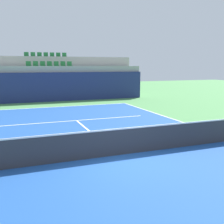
# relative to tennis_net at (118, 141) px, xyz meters

# --- Properties ---
(ground_plane) EXTENTS (80.00, 80.00, 0.00)m
(ground_plane) POSITION_rel_tennis_net_xyz_m (0.00, 0.00, -0.51)
(ground_plane) COLOR #4C8C4C
(court_surface) EXTENTS (11.00, 24.00, 0.01)m
(court_surface) POSITION_rel_tennis_net_xyz_m (0.00, 0.00, -0.50)
(court_surface) COLOR #1E4C99
(court_surface) RESTS_ON ground_plane
(baseline_far) EXTENTS (11.00, 0.10, 0.00)m
(baseline_far) POSITION_rel_tennis_net_xyz_m (0.00, 11.95, -0.50)
(baseline_far) COLOR white
(baseline_far) RESTS_ON court_surface
(service_line_far) EXTENTS (8.26, 0.10, 0.00)m
(service_line_far) POSITION_rel_tennis_net_xyz_m (0.00, 6.40, -0.50)
(service_line_far) COLOR white
(service_line_far) RESTS_ON court_surface
(centre_service_line) EXTENTS (0.10, 6.40, 0.00)m
(centre_service_line) POSITION_rel_tennis_net_xyz_m (0.00, 3.20, -0.50)
(centre_service_line) COLOR white
(centre_service_line) RESTS_ON court_surface
(back_wall) EXTENTS (17.07, 0.30, 2.56)m
(back_wall) POSITION_rel_tennis_net_xyz_m (0.00, 15.36, 0.77)
(back_wall) COLOR navy
(back_wall) RESTS_ON ground_plane
(stands_tier_lower) EXTENTS (17.07, 2.40, 3.10)m
(stands_tier_lower) POSITION_rel_tennis_net_xyz_m (0.00, 16.71, 1.04)
(stands_tier_lower) COLOR #9E9E99
(stands_tier_lower) RESTS_ON ground_plane
(stands_tier_upper) EXTENTS (17.07, 2.40, 4.01)m
(stands_tier_upper) POSITION_rel_tennis_net_xyz_m (0.00, 19.11, 1.50)
(stands_tier_upper) COLOR #9E9E99
(stands_tier_upper) RESTS_ON ground_plane
(seating_row_lower) EXTENTS (4.16, 0.44, 0.44)m
(seating_row_lower) POSITION_rel_tennis_net_xyz_m (0.00, 16.80, 2.72)
(seating_row_lower) COLOR #1E6633
(seating_row_lower) RESTS_ON stands_tier_lower
(seating_row_upper) EXTENTS (4.16, 0.44, 0.44)m
(seating_row_upper) POSITION_rel_tennis_net_xyz_m (0.00, 19.20, 3.63)
(seating_row_upper) COLOR #1E6633
(seating_row_upper) RESTS_ON stands_tier_upper
(tennis_net) EXTENTS (11.08, 0.08, 1.07)m
(tennis_net) POSITION_rel_tennis_net_xyz_m (0.00, 0.00, 0.00)
(tennis_net) COLOR black
(tennis_net) RESTS_ON court_surface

